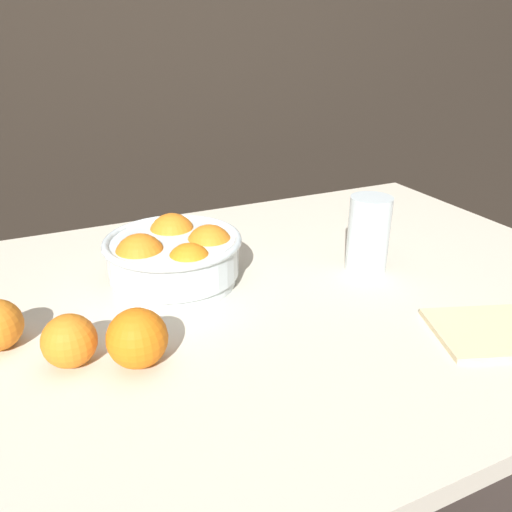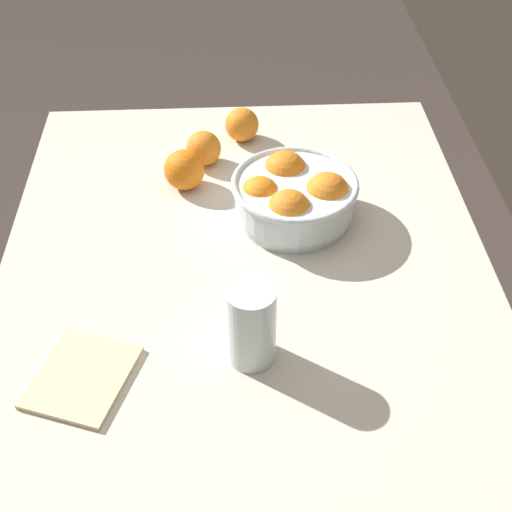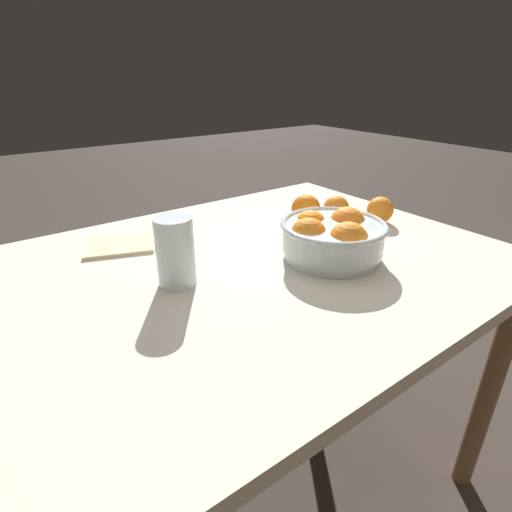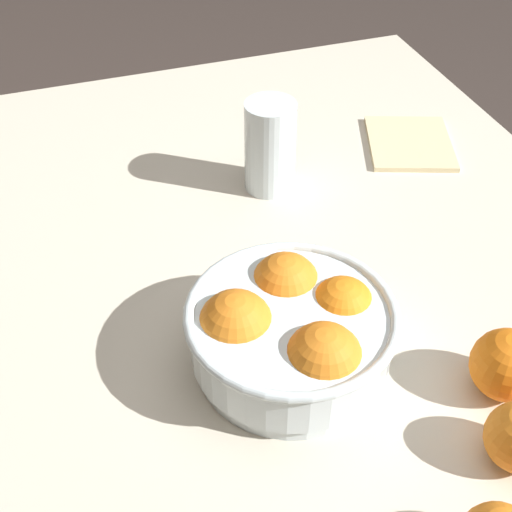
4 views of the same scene
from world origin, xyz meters
name	(u,v)px [view 2 (image 2 of 4)]	position (x,y,z in m)	size (l,w,h in m)	color
ground_plane	(250,501)	(0.00, 0.00, 0.00)	(12.00, 12.00, 0.00)	#3D332D
dining_table	(247,316)	(0.00, 0.00, 0.63)	(1.13, 0.84, 0.71)	beige
fruit_bowl	(294,196)	(-0.16, 0.09, 0.76)	(0.23, 0.23, 0.10)	silver
juice_glass	(253,328)	(0.16, 0.00, 0.77)	(0.07, 0.07, 0.13)	#F4A314
orange_loose_near_bowl	(184,170)	(-0.27, -0.11, 0.75)	(0.08, 0.08, 0.08)	orange
orange_loose_front	(204,148)	(-0.35, -0.07, 0.74)	(0.07, 0.07, 0.07)	orange
orange_loose_aside	(242,125)	(-0.43, 0.01, 0.74)	(0.07, 0.07, 0.07)	orange
napkin	(82,377)	(0.19, -0.25, 0.71)	(0.15, 0.13, 0.01)	beige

